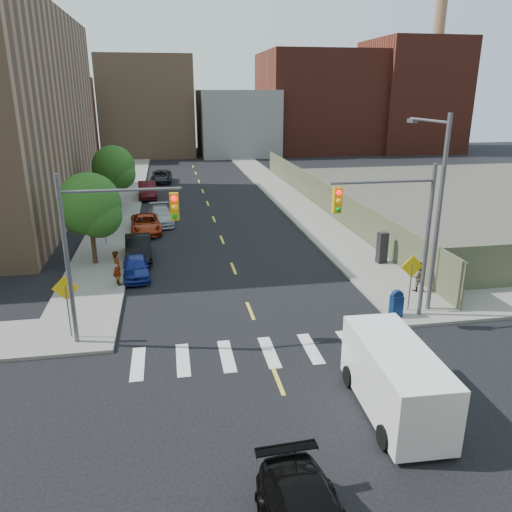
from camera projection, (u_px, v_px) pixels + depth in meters
name	position (u px, v px, depth m)	size (l,w,h in m)	color
ground	(291.00, 413.00, 16.03)	(160.00, 160.00, 0.00)	black
sidewalk_nw	(128.00, 187.00, 53.51)	(3.50, 73.00, 0.15)	gray
sidewalk_ne	(269.00, 182.00, 56.07)	(3.50, 73.00, 0.15)	gray
fence_north	(321.00, 195.00, 43.40)	(0.12, 44.00, 2.50)	#5B6043
gravel_lot	(496.00, 197.00, 48.70)	(36.00, 42.00, 0.06)	#595447
bg_bldg_west	(41.00, 118.00, 75.91)	(14.00, 18.00, 12.00)	#592319
bg_bldg_midwest	(148.00, 106.00, 79.96)	(14.00, 16.00, 15.00)	#8C6B4C
bg_bldg_center	(236.00, 122.00, 81.20)	(12.00, 16.00, 10.00)	gray
bg_bldg_east	(316.00, 102.00, 84.45)	(18.00, 18.00, 16.00)	#592319
bg_bldg_fareast	(410.00, 96.00, 84.91)	(14.00, 16.00, 18.00)	#592319
smokestack	(435.00, 65.00, 84.00)	(1.80, 1.80, 28.00)	#8C6B4C
signal_nw	(105.00, 236.00, 19.22)	(4.59, 0.30, 7.00)	#59595E
signal_ne	(396.00, 223.00, 21.20)	(4.59, 0.30, 7.00)	#59595E
streetlight_ne	(435.00, 201.00, 22.19)	(0.25, 3.70, 9.00)	#59595E
warn_sign_nw	(66.00, 295.00, 20.18)	(1.06, 0.06, 2.83)	#59595E
warn_sign_ne	(412.00, 273.00, 22.67)	(1.06, 0.06, 2.83)	#59595E
warn_sign_midwest	(104.00, 217.00, 32.80)	(1.06, 0.06, 2.83)	#59595E
tree_west_near	(90.00, 208.00, 28.60)	(3.66, 3.64, 5.52)	#332114
tree_west_far	(114.00, 169.00, 42.62)	(3.66, 3.64, 5.52)	#332114
parked_car_blue	(136.00, 267.00, 27.54)	(1.45, 3.59, 1.22)	navy
parked_car_black	(138.00, 248.00, 30.54)	(1.52, 4.35, 1.43)	black
parked_car_red	(146.00, 224.00, 36.35)	(2.13, 4.63, 1.29)	#9E2E0F
parked_car_silver	(161.00, 215.00, 38.71)	(1.87, 4.59, 1.33)	#A1A5A9
parked_car_white	(147.00, 191.00, 48.03)	(1.61, 4.00, 1.36)	silver
parked_car_maroon	(147.00, 190.00, 48.01)	(1.66, 4.75, 1.57)	#3D0C11
parked_car_grey	(161.00, 176.00, 56.31)	(2.24, 4.86, 1.35)	black
cargo_van	(393.00, 376.00, 15.94)	(2.25, 5.08, 2.29)	white
mailbox	(397.00, 303.00, 22.45)	(0.54, 0.43, 1.26)	navy
payphone	(382.00, 248.00, 29.39)	(0.55, 0.45, 1.85)	black
pedestrian_west	(117.00, 268.00, 26.05)	(0.67, 0.44, 1.84)	gray
pedestrian_east	(418.00, 276.00, 25.27)	(0.75, 0.58, 1.54)	gray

